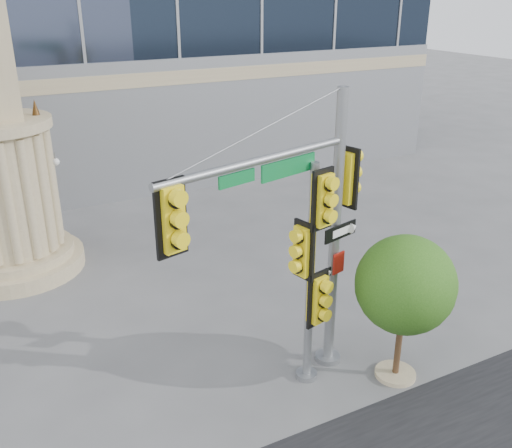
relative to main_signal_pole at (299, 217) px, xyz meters
name	(u,v)px	position (x,y,z in m)	size (l,w,h in m)	color
ground	(312,361)	(0.79, 0.42, -4.26)	(120.00, 120.00, 0.00)	#545456
main_signal_pole	(299,217)	(0.00, 0.00, 0.00)	(5.23, 1.78, 6.88)	slate
secondary_signal_pole	(313,262)	(0.31, -0.17, -1.07)	(1.00, 0.72, 5.44)	slate
street_tree	(406,288)	(2.34, -0.99, -1.84)	(2.36, 2.31, 3.68)	tan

